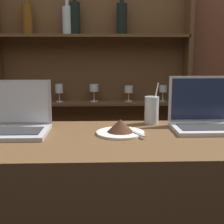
% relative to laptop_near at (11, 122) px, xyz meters
% --- Properties ---
extents(back_wall, '(7.00, 0.06, 2.70)m').
position_rel_laptop_near_xyz_m(back_wall, '(0.34, 1.07, 0.21)').
color(back_wall, brown).
rests_on(back_wall, ground_plane).
extents(back_shelf, '(1.41, 0.18, 1.95)m').
position_rel_laptop_near_xyz_m(back_shelf, '(0.34, 0.99, -0.11)').
color(back_shelf, brown).
rests_on(back_shelf, ground_plane).
extents(laptop_near, '(0.33, 0.25, 0.22)m').
position_rel_laptop_near_xyz_m(laptop_near, '(0.00, 0.00, 0.00)').
color(laptop_near, '#ADADB2').
rests_on(laptop_near, bar_counter).
extents(laptop_far, '(0.33, 0.23, 0.24)m').
position_rel_laptop_near_xyz_m(laptop_far, '(0.89, 0.04, 0.01)').
color(laptop_far, silver).
rests_on(laptop_far, bar_counter).
extents(cake_plate, '(0.21, 0.21, 0.07)m').
position_rel_laptop_near_xyz_m(cake_plate, '(0.48, -0.05, -0.02)').
color(cake_plate, white).
rests_on(cake_plate, bar_counter).
extents(water_glass, '(0.07, 0.07, 0.20)m').
position_rel_laptop_near_xyz_m(water_glass, '(0.65, 0.15, 0.02)').
color(water_glass, silver).
rests_on(water_glass, bar_counter).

